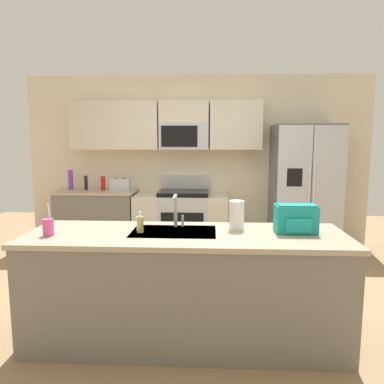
{
  "coord_description": "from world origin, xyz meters",
  "views": [
    {
      "loc": [
        0.22,
        -3.5,
        1.63
      ],
      "look_at": [
        0.01,
        0.6,
        1.05
      ],
      "focal_mm": 34.21,
      "sensor_mm": 36.0,
      "label": 1
    }
  ],
  "objects_px": {
    "range_oven": "(181,221)",
    "refrigerator": "(304,190)",
    "soap_dispenser": "(140,224)",
    "paper_towel_roll": "(237,215)",
    "backpack": "(296,218)",
    "drink_cup_pink": "(48,227)",
    "sink_faucet": "(176,208)",
    "pepper_mill": "(86,183)",
    "bottle_purple": "(71,180)",
    "bottle_red": "(103,183)",
    "toaster": "(120,185)"
  },
  "relations": [
    {
      "from": "drink_cup_pink",
      "to": "bottle_purple",
      "type": "bearing_deg",
      "value": 107.77
    },
    {
      "from": "drink_cup_pink",
      "to": "backpack",
      "type": "bearing_deg",
      "value": 5.8
    },
    {
      "from": "range_oven",
      "to": "paper_towel_roll",
      "type": "height_order",
      "value": "paper_towel_roll"
    },
    {
      "from": "range_oven",
      "to": "toaster",
      "type": "bearing_deg",
      "value": -176.62
    },
    {
      "from": "pepper_mill",
      "to": "backpack",
      "type": "xyz_separation_m",
      "value": [
        2.54,
        -2.41,
        0.01
      ]
    },
    {
      "from": "paper_towel_roll",
      "to": "drink_cup_pink",
      "type": "bearing_deg",
      "value": -169.37
    },
    {
      "from": "sink_faucet",
      "to": "paper_towel_roll",
      "type": "height_order",
      "value": "sink_faucet"
    },
    {
      "from": "pepper_mill",
      "to": "soap_dispenser",
      "type": "bearing_deg",
      "value": -62.41
    },
    {
      "from": "toaster",
      "to": "drink_cup_pink",
      "type": "distance_m",
      "value": 2.56
    },
    {
      "from": "pepper_mill",
      "to": "drink_cup_pink",
      "type": "distance_m",
      "value": 2.68
    },
    {
      "from": "toaster",
      "to": "backpack",
      "type": "bearing_deg",
      "value": -49.71
    },
    {
      "from": "soap_dispenser",
      "to": "pepper_mill",
      "type": "bearing_deg",
      "value": 117.59
    },
    {
      "from": "bottle_purple",
      "to": "backpack",
      "type": "bearing_deg",
      "value": -41.49
    },
    {
      "from": "soap_dispenser",
      "to": "paper_towel_roll",
      "type": "xyz_separation_m",
      "value": [
        0.78,
        0.14,
        0.05
      ]
    },
    {
      "from": "soap_dispenser",
      "to": "paper_towel_roll",
      "type": "height_order",
      "value": "paper_towel_roll"
    },
    {
      "from": "bottle_purple",
      "to": "soap_dispenser",
      "type": "height_order",
      "value": "bottle_purple"
    },
    {
      "from": "sink_faucet",
      "to": "backpack",
      "type": "distance_m",
      "value": 0.98
    },
    {
      "from": "bottle_red",
      "to": "paper_towel_roll",
      "type": "relative_size",
      "value": 0.86
    },
    {
      "from": "drink_cup_pink",
      "to": "backpack",
      "type": "height_order",
      "value": "drink_cup_pink"
    },
    {
      "from": "bottle_red",
      "to": "soap_dispenser",
      "type": "xyz_separation_m",
      "value": [
        1.04,
        -2.47,
        -0.04
      ]
    },
    {
      "from": "refrigerator",
      "to": "backpack",
      "type": "xyz_separation_m",
      "value": [
        -0.65,
        -2.34,
        0.09
      ]
    },
    {
      "from": "bottle_purple",
      "to": "soap_dispenser",
      "type": "bearing_deg",
      "value": -58.57
    },
    {
      "from": "bottle_purple",
      "to": "pepper_mill",
      "type": "bearing_deg",
      "value": -11.1
    },
    {
      "from": "drink_cup_pink",
      "to": "toaster",
      "type": "bearing_deg",
      "value": 91.61
    },
    {
      "from": "bottle_red",
      "to": "sink_faucet",
      "type": "height_order",
      "value": "sink_faucet"
    },
    {
      "from": "sink_faucet",
      "to": "soap_dispenser",
      "type": "bearing_deg",
      "value": -145.44
    },
    {
      "from": "soap_dispenser",
      "to": "drink_cup_pink",
      "type": "bearing_deg",
      "value": -168.87
    },
    {
      "from": "sink_faucet",
      "to": "soap_dispenser",
      "type": "xyz_separation_m",
      "value": [
        -0.27,
        -0.19,
        -0.1
      ]
    },
    {
      "from": "sink_faucet",
      "to": "drink_cup_pink",
      "type": "height_order",
      "value": "sink_faucet"
    },
    {
      "from": "toaster",
      "to": "bottle_red",
      "type": "relative_size",
      "value": 1.35
    },
    {
      "from": "range_oven",
      "to": "backpack",
      "type": "bearing_deg",
      "value": -65.21
    },
    {
      "from": "backpack",
      "to": "drink_cup_pink",
      "type": "bearing_deg",
      "value": -174.2
    },
    {
      "from": "range_oven",
      "to": "paper_towel_roll",
      "type": "xyz_separation_m",
      "value": [
        0.65,
        -2.34,
        0.58
      ]
    },
    {
      "from": "range_oven",
      "to": "refrigerator",
      "type": "xyz_separation_m",
      "value": [
        1.77,
        -0.07,
        0.48
      ]
    },
    {
      "from": "refrigerator",
      "to": "pepper_mill",
      "type": "xyz_separation_m",
      "value": [
        -3.19,
        0.07,
        0.08
      ]
    },
    {
      "from": "refrigerator",
      "to": "bottle_purple",
      "type": "relative_size",
      "value": 6.38
    },
    {
      "from": "refrigerator",
      "to": "sink_faucet",
      "type": "height_order",
      "value": "refrigerator"
    },
    {
      "from": "refrigerator",
      "to": "backpack",
      "type": "bearing_deg",
      "value": -105.49
    },
    {
      "from": "range_oven",
      "to": "pepper_mill",
      "type": "bearing_deg",
      "value": -179.9
    },
    {
      "from": "pepper_mill",
      "to": "bottle_red",
      "type": "relative_size",
      "value": 1.02
    },
    {
      "from": "pepper_mill",
      "to": "soap_dispenser",
      "type": "height_order",
      "value": "pepper_mill"
    },
    {
      "from": "range_oven",
      "to": "refrigerator",
      "type": "distance_m",
      "value": 1.83
    },
    {
      "from": "drink_cup_pink",
      "to": "soap_dispenser",
      "type": "xyz_separation_m",
      "value": [
        0.69,
        0.14,
        0.0
      ]
    },
    {
      "from": "range_oven",
      "to": "drink_cup_pink",
      "type": "height_order",
      "value": "drink_cup_pink"
    },
    {
      "from": "sink_faucet",
      "to": "pepper_mill",
      "type": "bearing_deg",
      "value": 124.36
    },
    {
      "from": "toaster",
      "to": "bottle_purple",
      "type": "relative_size",
      "value": 0.97
    },
    {
      "from": "bottle_red",
      "to": "paper_towel_roll",
      "type": "xyz_separation_m",
      "value": [
        1.81,
        -2.33,
        0.02
      ]
    },
    {
      "from": "toaster",
      "to": "backpack",
      "type": "xyz_separation_m",
      "value": [
        2.0,
        -2.36,
        0.03
      ]
    },
    {
      "from": "refrigerator",
      "to": "soap_dispenser",
      "type": "bearing_deg",
      "value": -128.19
    },
    {
      "from": "refrigerator",
      "to": "backpack",
      "type": "relative_size",
      "value": 5.78
    }
  ]
}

